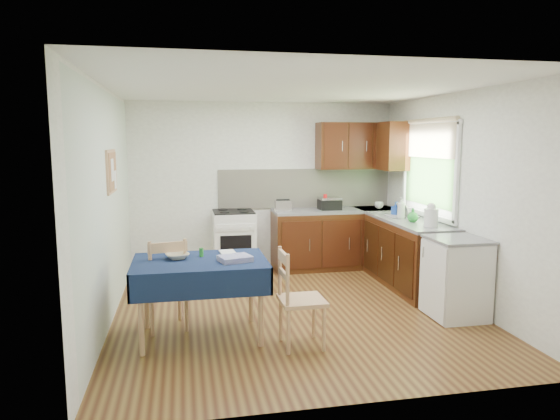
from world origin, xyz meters
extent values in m
plane|color=#4C2814|center=(0.00, 0.00, 0.00)|extent=(4.20, 4.20, 0.00)
cube|color=white|center=(0.00, 0.00, 2.50)|extent=(4.00, 4.20, 0.02)
cube|color=white|center=(0.00, 2.10, 1.25)|extent=(4.00, 0.02, 2.50)
cube|color=white|center=(0.00, -2.10, 1.25)|extent=(4.00, 0.02, 2.50)
cube|color=silver|center=(-2.00, 0.00, 1.25)|extent=(0.02, 4.20, 2.50)
cube|color=white|center=(2.00, 0.00, 1.25)|extent=(0.02, 4.20, 2.50)
cube|color=#331908|center=(1.05, 1.80, 0.43)|extent=(1.90, 0.60, 0.86)
cube|color=#331908|center=(1.70, 0.65, 0.43)|extent=(0.60, 1.70, 0.86)
cube|color=slate|center=(1.05, 1.80, 0.88)|extent=(1.90, 0.60, 0.04)
cube|color=slate|center=(1.70, 0.65, 0.88)|extent=(0.60, 1.70, 0.04)
cube|color=slate|center=(1.70, 1.80, 0.88)|extent=(0.60, 0.60, 0.04)
cube|color=beige|center=(0.65, 2.08, 1.20)|extent=(2.70, 0.02, 0.60)
cube|color=#331908|center=(1.40, 1.93, 1.85)|extent=(1.20, 0.35, 0.70)
cube|color=#331908|center=(1.82, 1.50, 1.85)|extent=(0.35, 0.50, 0.70)
cube|color=white|center=(-0.50, 1.80, 0.45)|extent=(0.60, 0.60, 0.90)
cube|color=black|center=(-0.50, 1.80, 0.91)|extent=(0.58, 0.58, 0.02)
cube|color=black|center=(-0.50, 1.50, 0.45)|extent=(0.44, 0.01, 0.32)
cube|color=#335D26|center=(1.99, 0.70, 1.50)|extent=(0.01, 1.40, 0.85)
cube|color=white|center=(1.97, 0.70, 2.15)|extent=(0.04, 1.48, 0.06)
cube|color=white|center=(1.97, 0.70, 0.95)|extent=(0.04, 1.48, 0.06)
cube|color=tan|center=(1.96, 0.70, 1.93)|extent=(0.02, 1.36, 0.44)
cube|color=white|center=(1.70, -0.55, 0.42)|extent=(0.55, 0.58, 0.85)
cube|color=slate|center=(1.70, -0.55, 0.87)|extent=(0.58, 0.60, 0.03)
cube|color=tan|center=(-1.98, 0.30, 1.60)|extent=(0.02, 0.62, 0.47)
cube|color=#A46344|center=(-1.96, 0.30, 1.60)|extent=(0.01, 0.56, 0.41)
cube|color=white|center=(-1.95, 0.22, 1.62)|extent=(0.00, 0.18, 0.24)
cube|color=white|center=(-1.95, 0.42, 1.50)|extent=(0.00, 0.15, 0.20)
cube|color=#0F1C3C|center=(-1.07, -0.59, 0.77)|extent=(1.25, 0.83, 0.03)
cube|color=#0F1C3C|center=(-1.07, -1.01, 0.65)|extent=(1.29, 0.02, 0.26)
cube|color=#0F1C3C|center=(-1.07, -0.16, 0.65)|extent=(1.29, 0.02, 0.26)
cube|color=#0F1C3C|center=(-1.70, -0.59, 0.65)|extent=(0.02, 0.87, 0.26)
cube|color=#0F1C3C|center=(-0.44, -0.59, 0.65)|extent=(0.02, 0.87, 0.26)
cylinder|color=tan|center=(-1.61, -0.92, 0.38)|extent=(0.05, 0.05, 0.75)
cylinder|color=tan|center=(-0.53, -0.92, 0.38)|extent=(0.05, 0.05, 0.75)
cylinder|color=tan|center=(-1.61, -0.25, 0.38)|extent=(0.05, 0.05, 0.75)
cylinder|color=tan|center=(-0.53, -0.25, 0.38)|extent=(0.05, 0.05, 0.75)
cube|color=tan|center=(-1.42, -0.28, 0.46)|extent=(0.51, 0.51, 0.04)
cube|color=tan|center=(-1.38, -0.45, 0.81)|extent=(0.38, 0.11, 0.30)
cylinder|color=tan|center=(-1.28, -0.07, 0.23)|extent=(0.04, 0.04, 0.46)
cylinder|color=tan|center=(-1.62, -0.14, 0.23)|extent=(0.04, 0.04, 0.46)
cylinder|color=tan|center=(-1.21, -0.41, 0.23)|extent=(0.04, 0.04, 0.46)
cylinder|color=tan|center=(-1.55, -0.48, 0.23)|extent=(0.04, 0.04, 0.46)
cube|color=tan|center=(-0.14, -0.98, 0.44)|extent=(0.42, 0.42, 0.04)
cube|color=tan|center=(-0.32, -0.99, 0.79)|extent=(0.04, 0.37, 0.30)
cylinder|color=tan|center=(0.03, -1.15, 0.22)|extent=(0.04, 0.04, 0.44)
cylinder|color=tan|center=(0.02, -0.81, 0.22)|extent=(0.04, 0.04, 0.44)
cylinder|color=tan|center=(-0.31, -1.15, 0.22)|extent=(0.04, 0.04, 0.44)
cylinder|color=tan|center=(-0.31, -0.82, 0.22)|extent=(0.04, 0.04, 0.44)
cube|color=silver|center=(0.22, 1.73, 0.98)|extent=(0.24, 0.15, 0.16)
cube|color=black|center=(0.22, 1.73, 1.07)|extent=(0.20, 0.02, 0.02)
cube|color=black|center=(0.95, 1.79, 0.97)|extent=(0.32, 0.27, 0.15)
cube|color=silver|center=(0.95, 1.79, 1.07)|extent=(0.32, 0.27, 0.03)
cylinder|color=red|center=(0.87, 1.76, 1.02)|extent=(0.05, 0.05, 0.24)
cube|color=yellow|center=(0.99, 1.98, 0.98)|extent=(0.13, 0.10, 0.16)
cube|color=gray|center=(1.70, 0.88, 0.91)|extent=(0.39, 0.30, 0.02)
cylinder|color=white|center=(1.70, 0.88, 0.99)|extent=(0.05, 0.19, 0.19)
cylinder|color=white|center=(1.72, 0.11, 1.01)|extent=(0.17, 0.17, 0.21)
sphere|color=white|center=(1.72, 0.11, 1.13)|extent=(0.11, 0.11, 0.11)
imported|color=silver|center=(1.72, 1.74, 0.95)|extent=(0.14, 0.14, 0.10)
imported|color=white|center=(1.63, 0.74, 1.04)|extent=(0.13, 0.13, 0.29)
imported|color=#1C41A3|center=(1.66, 0.99, 1.00)|extent=(0.12, 0.12, 0.20)
imported|color=green|center=(1.66, 0.46, 0.99)|extent=(0.20, 0.20, 0.18)
imported|color=beige|center=(-1.29, -0.49, 0.81)|extent=(0.28, 0.28, 0.06)
imported|color=white|center=(-0.86, -0.35, 0.79)|extent=(0.17, 0.22, 0.02)
cylinder|color=#24852C|center=(-1.05, -0.44, 0.82)|extent=(0.04, 0.04, 0.09)
cube|color=navy|center=(-0.74, -0.70, 0.81)|extent=(0.35, 0.30, 0.05)
camera|label=1|loc=(-1.22, -5.38, 1.93)|focal=32.00mm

